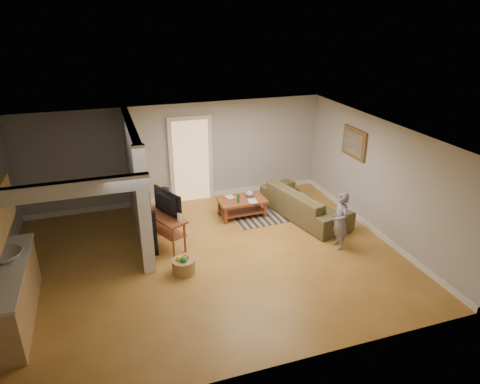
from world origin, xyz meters
name	(u,v)px	position (x,y,z in m)	size (l,w,h in m)	color
ground	(210,258)	(0.00, 0.00, 0.00)	(7.50, 7.50, 0.00)	#915D24
room_shell	(147,190)	(-1.07, 0.43, 1.46)	(7.54, 6.02, 2.52)	#A8A6A1
area_rug	(273,207)	(2.10, 1.81, 0.01)	(2.38, 1.74, 0.01)	black
sofa	(303,216)	(2.60, 1.11, 0.00)	(2.40, 0.94, 0.70)	#433921
coffee_table	(243,203)	(1.22, 1.61, 0.34)	(1.12, 0.67, 0.65)	maroon
tv_console	(165,218)	(-0.74, 0.78, 0.64)	(0.85, 1.19, 0.96)	maroon
speaker_left	(155,234)	(-1.00, 0.48, 0.48)	(0.10, 0.10, 0.97)	black
speaker_right	(149,213)	(-1.00, 1.40, 0.51)	(0.10, 0.10, 1.02)	black
toy_basket	(184,265)	(-0.60, -0.33, 0.16)	(0.43, 0.43, 0.39)	olive
child	(338,247)	(2.64, -0.41, 0.00)	(0.44, 0.29, 1.22)	slate
toddler	(167,225)	(-0.60, 1.69, 0.00)	(0.47, 0.37, 0.97)	#1D263D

